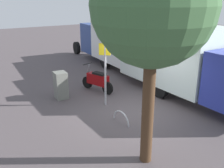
% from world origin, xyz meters
% --- Properties ---
extents(ground_plane, '(60.00, 60.00, 0.00)m').
position_xyz_m(ground_plane, '(0.00, 0.00, 0.00)').
color(ground_plane, '#4E4648').
extents(box_truck_near, '(8.41, 2.21, 2.98)m').
position_xyz_m(box_truck_near, '(0.21, -2.74, 1.64)').
color(box_truck_near, black).
rests_on(box_truck_near, ground).
extents(box_truck_far, '(7.68, 2.68, 2.80)m').
position_xyz_m(box_truck_far, '(6.46, -3.25, 1.57)').
color(box_truck_far, black).
rests_on(box_truck_far, ground).
extents(motorcycle, '(1.76, 0.77, 1.20)m').
position_xyz_m(motorcycle, '(2.80, 0.07, 0.52)').
color(motorcycle, black).
rests_on(motorcycle, ground).
extents(stop_sign, '(0.71, 0.33, 3.25)m').
position_xyz_m(stop_sign, '(1.29, 0.58, 2.17)').
color(stop_sign, '#9E9EA3').
rests_on(stop_sign, ground).
extents(street_tree, '(2.76, 2.76, 5.29)m').
position_xyz_m(street_tree, '(-2.37, 1.58, 3.87)').
color(street_tree, '#47301E').
rests_on(street_tree, ground).
extents(utility_cabinet, '(0.58, 0.52, 1.14)m').
position_xyz_m(utility_cabinet, '(2.90, 1.77, 0.57)').
color(utility_cabinet, slate).
rests_on(utility_cabinet, ground).
extents(bike_rack_hoop, '(0.85, 0.10, 0.85)m').
position_xyz_m(bike_rack_hoop, '(-0.28, 0.91, 0.00)').
color(bike_rack_hoop, '#B7B7BC').
rests_on(bike_rack_hoop, ground).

